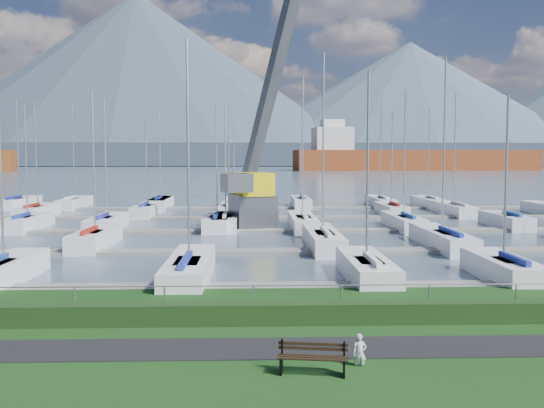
{
  "coord_description": "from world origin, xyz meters",
  "views": [
    {
      "loc": [
        -1.01,
        -20.16,
        5.61
      ],
      "look_at": [
        0.0,
        12.0,
        3.0
      ],
      "focal_mm": 40.0,
      "sensor_mm": 36.0,
      "label": 1
    }
  ],
  "objects": [
    {
      "name": "sailboat_fleet",
      "position": [
        -1.02,
        28.83,
        5.35
      ],
      "size": [
        75.76,
        50.24,
        12.74
      ],
      "color": "white",
      "rests_on": "water"
    },
    {
      "name": "cargo_ship_mid",
      "position": [
        57.58,
        212.89,
        3.6
      ],
      "size": [
        94.65,
        24.2,
        21.5
      ],
      "rotation": [
        0.0,
        0.0,
        0.07
      ],
      "color": "brown",
      "rests_on": "water"
    },
    {
      "name": "docks",
      "position": [
        0.0,
        26.0,
        -0.22
      ],
      "size": [
        90.0,
        41.6,
        0.25
      ],
      "color": "slate",
      "rests_on": "water"
    },
    {
      "name": "person",
      "position": [
        1.82,
        -4.51,
        0.51
      ],
      "size": [
        0.39,
        0.27,
        1.01
      ],
      "primitive_type": "imported",
      "rotation": [
        0.0,
        0.0,
        -0.07
      ],
      "color": "silver",
      "rests_on": "grass"
    },
    {
      "name": "foothill",
      "position": [
        0.0,
        330.0,
        6.0
      ],
      "size": [
        900.0,
        80.0,
        12.0
      ],
      "primitive_type": "cube",
      "color": "#3A4655",
      "rests_on": "water"
    },
    {
      "name": "water",
      "position": [
        0.0,
        260.0,
        -0.4
      ],
      "size": [
        800.0,
        540.0,
        0.2
      ],
      "primitive_type": "cube",
      "color": "#4A5C6C"
    },
    {
      "name": "hedge",
      "position": [
        0.0,
        -0.4,
        0.35
      ],
      "size": [
        80.0,
        0.7,
        0.7
      ],
      "primitive_type": "cube",
      "color": "#1B3313",
      "rests_on": "grass"
    },
    {
      "name": "path",
      "position": [
        0.0,
        -3.0,
        0.01
      ],
      "size": [
        160.0,
        2.0,
        0.04
      ],
      "primitive_type": "cube",
      "color": "black",
      "rests_on": "grass"
    },
    {
      "name": "mountains",
      "position": [
        7.35,
        404.62,
        46.68
      ],
      "size": [
        1190.0,
        360.0,
        115.0
      ],
      "color": "#475868",
      "rests_on": "water"
    },
    {
      "name": "fence",
      "position": [
        0.0,
        0.0,
        1.2
      ],
      "size": [
        80.0,
        0.04,
        0.04
      ],
      "primitive_type": "cylinder",
      "rotation": [
        0.0,
        1.57,
        0.0
      ],
      "color": "gray",
      "rests_on": "grass"
    },
    {
      "name": "bench_right",
      "position": [
        0.51,
        -5.08,
        0.42
      ],
      "size": [
        1.84,
        0.69,
        0.85
      ],
      "rotation": [
        0.0,
        0.0,
        -0.15
      ],
      "color": "black",
      "rests_on": "grass"
    },
    {
      "name": "crane",
      "position": [
        -0.6,
        29.27,
        5.33
      ],
      "size": [
        7.38,
        13.04,
        22.35
      ],
      "rotation": [
        0.0,
        0.0,
        0.32
      ],
      "color": "#4E5155",
      "rests_on": "water"
    }
  ]
}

